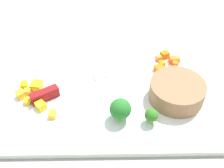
{
  "coord_description": "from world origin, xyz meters",
  "views": [
    {
      "loc": [
        -0.01,
        -0.42,
        0.43
      ],
      "look_at": [
        0.0,
        0.0,
        0.02
      ],
      "focal_mm": 45.65,
      "sensor_mm": 36.0,
      "label": 1
    }
  ],
  "objects": [
    {
      "name": "ground_plane",
      "position": [
        0.0,
        0.0,
        0.0
      ],
      "size": [
        4.0,
        4.0,
        0.0
      ],
      "primitive_type": "plane",
      "color": "gray"
    },
    {
      "name": "cutting_board",
      "position": [
        0.0,
        0.0,
        0.01
      ],
      "size": [
        0.48,
        0.32,
        0.01
      ],
      "primitive_type": "cube",
      "color": "white",
      "rests_on": "ground_plane"
    },
    {
      "name": "prep_bowl",
      "position": [
        0.13,
        -0.03,
        0.03
      ],
      "size": [
        0.11,
        0.11,
        0.04
      ],
      "primitive_type": "cylinder",
      "color": "#8F6643",
      "rests_on": "cutting_board"
    },
    {
      "name": "chef_knife",
      "position": [
        -0.08,
        0.0,
        0.02
      ],
      "size": [
        0.27,
        0.17,
        0.02
      ],
      "rotation": [
        0.0,
        0.0,
        0.54
      ],
      "color": "silver",
      "rests_on": "cutting_board"
    },
    {
      "name": "carrot_dice_0",
      "position": [
        0.14,
        0.08,
        0.02
      ],
      "size": [
        0.02,
        0.02,
        0.01
      ],
      "primitive_type": "cube",
      "rotation": [
        0.0,
        0.0,
        0.04
      ],
      "color": "orange",
      "rests_on": "cutting_board"
    },
    {
      "name": "carrot_dice_1",
      "position": [
        0.12,
        0.1,
        0.02
      ],
      "size": [
        0.02,
        0.02,
        0.02
      ],
      "primitive_type": "cube",
      "rotation": [
        0.0,
        0.0,
        2.03
      ],
      "color": "orange",
      "rests_on": "cutting_board"
    },
    {
      "name": "carrot_dice_2",
      "position": [
        0.15,
        0.08,
        0.02
      ],
      "size": [
        0.01,
        0.01,
        0.01
      ],
      "primitive_type": "cube",
      "rotation": [
        0.0,
        0.0,
        1.59
      ],
      "color": "orange",
      "rests_on": "cutting_board"
    },
    {
      "name": "carrot_dice_3",
      "position": [
        0.1,
        0.05,
        0.02
      ],
      "size": [
        0.02,
        0.02,
        0.01
      ],
      "primitive_type": "cube",
      "rotation": [
        0.0,
        0.0,
        0.37
      ],
      "color": "#DB640B",
      "rests_on": "cutting_board"
    },
    {
      "name": "carrot_dice_4",
      "position": [
        0.11,
        0.07,
        0.02
      ],
      "size": [
        0.02,
        0.02,
        0.01
      ],
      "primitive_type": "cube",
      "rotation": [
        0.0,
        0.0,
        1.85
      ],
      "color": "orange",
      "rests_on": "cutting_board"
    },
    {
      "name": "carrot_dice_5",
      "position": [
        0.14,
        0.07,
        0.02
      ],
      "size": [
        0.01,
        0.01,
        0.01
      ],
      "primitive_type": "cube",
      "rotation": [
        0.0,
        0.0,
        0.14
      ],
      "color": "orange",
      "rests_on": "cutting_board"
    },
    {
      "name": "carrot_dice_6",
      "position": [
        0.11,
        0.09,
        0.02
      ],
      "size": [
        0.02,
        0.02,
        0.01
      ],
      "primitive_type": "cube",
      "rotation": [
        0.0,
        0.0,
        2.09
      ],
      "color": "orange",
      "rests_on": "cutting_board"
    },
    {
      "name": "pepper_dice_0",
      "position": [
        -0.17,
        -0.04,
        0.02
      ],
      "size": [
        0.01,
        0.02,
        0.01
      ],
      "primitive_type": "cube",
      "rotation": [
        0.0,
        0.0,
        0.22
      ],
      "color": "yellow",
      "rests_on": "cutting_board"
    },
    {
      "name": "pepper_dice_1",
      "position": [
        -0.18,
        -0.0,
        0.02
      ],
      "size": [
        0.02,
        0.02,
        0.02
      ],
      "primitive_type": "cube",
      "rotation": [
        0.0,
        0.0,
        1.7
      ],
      "color": "yellow",
      "rests_on": "cutting_board"
    },
    {
      "name": "pepper_dice_2",
      "position": [
        -0.14,
        -0.05,
        0.02
      ],
      "size": [
        0.02,
        0.02,
        0.01
      ],
      "primitive_type": "cube",
      "rotation": [
        0.0,
        0.0,
        2.32
      ],
      "color": "yellow",
      "rests_on": "cutting_board"
    },
    {
      "name": "pepper_dice_3",
      "position": [
        -0.17,
        -0.01,
        0.02
      ],
      "size": [
        0.01,
        0.02,
        0.01
      ],
      "primitive_type": "cube",
      "rotation": [
        0.0,
        0.0,
        3.03
      ],
      "color": "yellow",
      "rests_on": "cutting_board"
    },
    {
      "name": "pepper_dice_4",
      "position": [
        -0.11,
        -0.08,
        0.02
      ],
      "size": [
        0.01,
        0.02,
        0.01
      ],
      "primitive_type": "cube",
      "rotation": [
        0.0,
        0.0,
        3.09
      ],
      "color": "yellow",
      "rests_on": "cutting_board"
    },
    {
      "name": "pepper_dice_5",
      "position": [
        -0.16,
        -0.0,
        0.02
      ],
      "size": [
        0.02,
        0.03,
        0.02
      ],
      "primitive_type": "cube",
      "rotation": [
        0.0,
        0.0,
        1.41
      ],
      "color": "yellow",
      "rests_on": "cutting_board"
    },
    {
      "name": "pepper_dice_6",
      "position": [
        -0.18,
        -0.02,
        0.02
      ],
      "size": [
        0.02,
        0.02,
        0.02
      ],
      "primitive_type": "cube",
      "rotation": [
        0.0,
        0.0,
        0.72
      ],
      "color": "yellow",
      "rests_on": "cutting_board"
    },
    {
      "name": "broccoli_floret_0",
      "position": [
        0.01,
        -0.08,
        0.04
      ],
      "size": [
        0.04,
        0.04,
        0.05
      ],
      "color": "#90C35E",
      "rests_on": "cutting_board"
    },
    {
      "name": "broccoli_floret_1",
      "position": [
        0.07,
        -0.09,
        0.03
      ],
      "size": [
        0.03,
        0.03,
        0.03
      ],
      "color": "#95AC5B",
      "rests_on": "cutting_board"
    }
  ]
}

